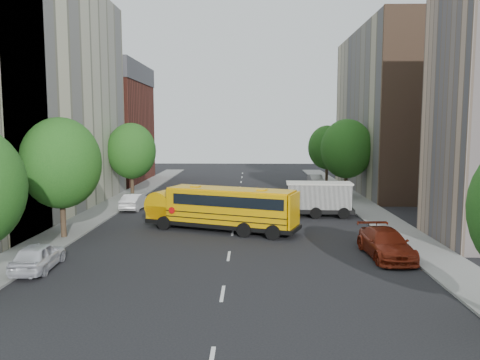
{
  "coord_description": "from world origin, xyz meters",
  "views": [
    {
      "loc": [
        1.19,
        -33.75,
        7.25
      ],
      "look_at": [
        0.42,
        2.0,
        3.21
      ],
      "focal_mm": 35.0,
      "sensor_mm": 36.0,
      "label": 1
    }
  ],
  "objects_px": {
    "school_bus": "(220,206)",
    "parked_car_5": "(316,180)",
    "street_tree_4": "(347,149)",
    "parked_car_3": "(386,243)",
    "street_tree_5": "(327,147)",
    "safari_truck": "(313,198)",
    "parked_car_0": "(38,256)",
    "parked_car_1": "(135,201)",
    "street_tree_2": "(131,151)",
    "street_tree_1": "(61,163)"
  },
  "relations": [
    {
      "from": "safari_truck",
      "to": "parked_car_3",
      "type": "xyz_separation_m",
      "value": [
        2.43,
        -12.07,
        -0.7
      ]
    },
    {
      "from": "street_tree_2",
      "to": "parked_car_3",
      "type": "bearing_deg",
      "value": -48.01
    },
    {
      "from": "street_tree_2",
      "to": "parked_car_5",
      "type": "distance_m",
      "value": 23.01
    },
    {
      "from": "parked_car_0",
      "to": "school_bus",
      "type": "bearing_deg",
      "value": -136.5
    },
    {
      "from": "parked_car_0",
      "to": "parked_car_1",
      "type": "distance_m",
      "value": 17.8
    },
    {
      "from": "street_tree_1",
      "to": "safari_truck",
      "type": "xyz_separation_m",
      "value": [
        17.37,
        8.08,
        -3.47
      ]
    },
    {
      "from": "street_tree_5",
      "to": "parked_car_5",
      "type": "bearing_deg",
      "value": -128.75
    },
    {
      "from": "safari_truck",
      "to": "parked_car_5",
      "type": "bearing_deg",
      "value": 84.47
    },
    {
      "from": "street_tree_2",
      "to": "school_bus",
      "type": "xyz_separation_m",
      "value": [
        10.09,
        -15.45,
        -3.09
      ]
    },
    {
      "from": "school_bus",
      "to": "parked_car_1",
      "type": "xyz_separation_m",
      "value": [
        -8.11,
        8.47,
        -1.02
      ]
    },
    {
      "from": "school_bus",
      "to": "parked_car_5",
      "type": "relative_size",
      "value": 2.6
    },
    {
      "from": "street_tree_5",
      "to": "street_tree_4",
      "type": "bearing_deg",
      "value": -90.0
    },
    {
      "from": "safari_truck",
      "to": "parked_car_0",
      "type": "height_order",
      "value": "safari_truck"
    },
    {
      "from": "street_tree_2",
      "to": "parked_car_1",
      "type": "relative_size",
      "value": 1.78
    },
    {
      "from": "street_tree_2",
      "to": "parked_car_5",
      "type": "bearing_deg",
      "value": 26.02
    },
    {
      "from": "parked_car_3",
      "to": "school_bus",
      "type": "bearing_deg",
      "value": 143.47
    },
    {
      "from": "safari_truck",
      "to": "parked_car_3",
      "type": "bearing_deg",
      "value": -75.63
    },
    {
      "from": "parked_car_0",
      "to": "parked_car_1",
      "type": "relative_size",
      "value": 0.97
    },
    {
      "from": "street_tree_4",
      "to": "parked_car_3",
      "type": "xyz_separation_m",
      "value": [
        -2.2,
        -21.99,
        -4.29
      ]
    },
    {
      "from": "street_tree_5",
      "to": "parked_car_3",
      "type": "height_order",
      "value": "street_tree_5"
    },
    {
      "from": "street_tree_2",
      "to": "street_tree_4",
      "type": "distance_m",
      "value": 22.0
    },
    {
      "from": "street_tree_4",
      "to": "parked_car_3",
      "type": "distance_m",
      "value": 22.52
    },
    {
      "from": "street_tree_5",
      "to": "school_bus",
      "type": "bearing_deg",
      "value": -113.45
    },
    {
      "from": "street_tree_2",
      "to": "safari_truck",
      "type": "height_order",
      "value": "street_tree_2"
    },
    {
      "from": "parked_car_5",
      "to": "safari_truck",
      "type": "bearing_deg",
      "value": -101.9
    },
    {
      "from": "street_tree_1",
      "to": "street_tree_5",
      "type": "bearing_deg",
      "value": 53.75
    },
    {
      "from": "street_tree_1",
      "to": "street_tree_4",
      "type": "xyz_separation_m",
      "value": [
        22.0,
        18.0,
        0.12
      ]
    },
    {
      "from": "street_tree_1",
      "to": "parked_car_5",
      "type": "xyz_separation_m",
      "value": [
        20.34,
        27.93,
        -4.25
      ]
    },
    {
      "from": "street_tree_2",
      "to": "street_tree_5",
      "type": "relative_size",
      "value": 1.03
    },
    {
      "from": "parked_car_1",
      "to": "parked_car_3",
      "type": "height_order",
      "value": "parked_car_3"
    },
    {
      "from": "parked_car_1",
      "to": "parked_car_3",
      "type": "xyz_separation_m",
      "value": [
        17.82,
        -15.01,
        0.07
      ]
    },
    {
      "from": "street_tree_4",
      "to": "school_bus",
      "type": "distance_m",
      "value": 19.79
    },
    {
      "from": "school_bus",
      "to": "parked_car_5",
      "type": "xyz_separation_m",
      "value": [
        10.25,
        25.38,
        -1.03
      ]
    },
    {
      "from": "school_bus",
      "to": "parked_car_3",
      "type": "distance_m",
      "value": 11.75
    },
    {
      "from": "parked_car_3",
      "to": "street_tree_5",
      "type": "bearing_deg",
      "value": 83.75
    },
    {
      "from": "street_tree_4",
      "to": "parked_car_3",
      "type": "height_order",
      "value": "street_tree_4"
    },
    {
      "from": "street_tree_2",
      "to": "parked_car_5",
      "type": "xyz_separation_m",
      "value": [
        20.34,
        9.93,
        -4.12
      ]
    },
    {
      "from": "street_tree_4",
      "to": "street_tree_5",
      "type": "xyz_separation_m",
      "value": [
        -0.0,
        12.0,
        -0.37
      ]
    },
    {
      "from": "safari_truck",
      "to": "parked_car_3",
      "type": "relative_size",
      "value": 1.24
    },
    {
      "from": "school_bus",
      "to": "parked_car_1",
      "type": "height_order",
      "value": "school_bus"
    },
    {
      "from": "street_tree_4",
      "to": "parked_car_5",
      "type": "bearing_deg",
      "value": 99.49
    },
    {
      "from": "street_tree_5",
      "to": "parked_car_0",
      "type": "bearing_deg",
      "value": -119.26
    },
    {
      "from": "street_tree_2",
      "to": "parked_car_1",
      "type": "height_order",
      "value": "street_tree_2"
    },
    {
      "from": "street_tree_4",
      "to": "parked_car_3",
      "type": "bearing_deg",
      "value": -95.71
    },
    {
      "from": "street_tree_5",
      "to": "parked_car_5",
      "type": "distance_m",
      "value": 4.8
    },
    {
      "from": "street_tree_1",
      "to": "school_bus",
      "type": "relative_size",
      "value": 0.71
    },
    {
      "from": "parked_car_0",
      "to": "parked_car_3",
      "type": "height_order",
      "value": "parked_car_3"
    },
    {
      "from": "parked_car_1",
      "to": "parked_car_3",
      "type": "relative_size",
      "value": 0.8
    },
    {
      "from": "street_tree_1",
      "to": "parked_car_1",
      "type": "bearing_deg",
      "value": 79.79
    },
    {
      "from": "street_tree_2",
      "to": "parked_car_3",
      "type": "height_order",
      "value": "street_tree_2"
    }
  ]
}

